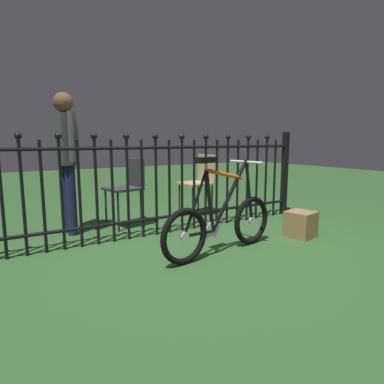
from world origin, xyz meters
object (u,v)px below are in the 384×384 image
at_px(chair_tan, 200,178).
at_px(person_visitor, 66,152).
at_px(bicycle, 221,222).
at_px(display_crate, 301,224).
at_px(chair_charcoal, 128,184).

distance_m(chair_tan, person_visitor, 1.87).
bearing_deg(person_visitor, chair_tan, 1.95).
height_order(bicycle, display_crate, bicycle).
bearing_deg(display_crate, bicycle, 178.40).
xyz_separation_m(bicycle, chair_charcoal, (-0.36, 1.41, 0.22)).
distance_m(person_visitor, display_crate, 2.71).
distance_m(bicycle, person_visitor, 1.90).
bearing_deg(chair_charcoal, chair_tan, 5.12).
xyz_separation_m(chair_tan, person_visitor, (-1.82, -0.06, 0.41)).
bearing_deg(chair_tan, chair_charcoal, -174.88).
distance_m(bicycle, chair_charcoal, 1.48).
relative_size(chair_tan, person_visitor, 0.55).
bearing_deg(display_crate, chair_tan, 101.33).
xyz_separation_m(chair_tan, display_crate, (0.31, -1.54, -0.38)).
distance_m(bicycle, display_crate, 1.08).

